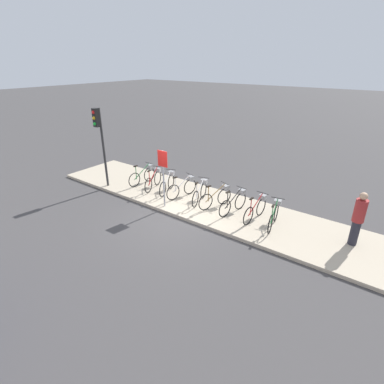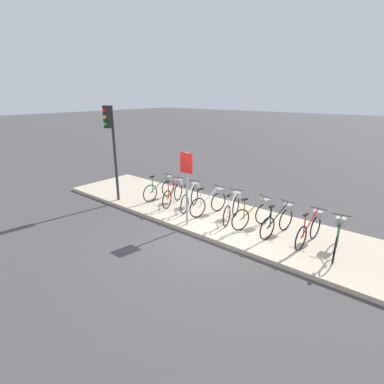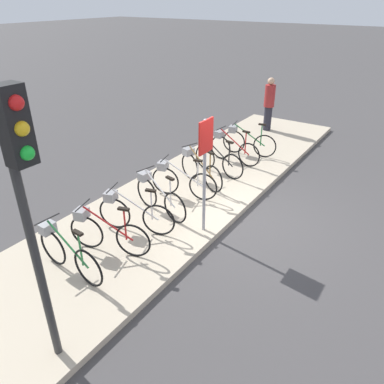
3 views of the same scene
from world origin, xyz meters
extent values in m
plane|color=#423F3F|center=(0.00, 0.00, 0.00)|extent=(120.00, 120.00, 0.00)
cube|color=#B7A88E|center=(0.00, 1.47, 0.06)|extent=(14.05, 2.94, 0.12)
torus|color=black|center=(-3.20, 0.95, 0.45)|extent=(0.07, 0.66, 0.66)
torus|color=black|center=(-3.15, 1.85, 0.45)|extent=(0.07, 0.66, 0.66)
cylinder|color=#267238|center=(-3.18, 1.40, 0.72)|extent=(0.08, 0.92, 0.56)
cylinder|color=#267238|center=(-3.19, 1.08, 0.75)|extent=(0.03, 0.03, 0.59)
cube|color=black|center=(-3.19, 1.08, 1.06)|extent=(0.08, 0.20, 0.04)
cylinder|color=#262626|center=(-3.15, 1.85, 1.01)|extent=(0.46, 0.05, 0.02)
cube|color=gray|center=(-3.15, 1.90, 0.82)|extent=(0.25, 0.21, 0.18)
torus|color=black|center=(-2.26, 0.87, 0.45)|extent=(0.23, 0.64, 0.66)
torus|color=black|center=(-2.52, 1.73, 0.45)|extent=(0.23, 0.64, 0.66)
cylinder|color=red|center=(-2.39, 1.30, 0.72)|extent=(0.30, 0.89, 0.56)
cylinder|color=red|center=(-2.29, 0.98, 0.75)|extent=(0.04, 0.04, 0.59)
cube|color=black|center=(-2.29, 0.98, 1.06)|extent=(0.12, 0.21, 0.04)
cylinder|color=#262626|center=(-2.52, 1.73, 1.01)|extent=(0.45, 0.16, 0.02)
cube|color=gray|center=(-2.53, 1.78, 0.82)|extent=(0.29, 0.26, 0.18)
torus|color=black|center=(-1.49, 0.91, 0.45)|extent=(0.24, 0.64, 0.66)
torus|color=black|center=(-1.76, 1.77, 0.45)|extent=(0.24, 0.64, 0.66)
cylinder|color=silver|center=(-1.63, 1.34, 0.72)|extent=(0.31, 0.89, 0.56)
cylinder|color=silver|center=(-1.53, 1.03, 0.75)|extent=(0.04, 0.04, 0.59)
cube|color=black|center=(-1.53, 1.03, 1.06)|extent=(0.13, 0.21, 0.04)
cylinder|color=#262626|center=(-1.76, 1.77, 1.01)|extent=(0.45, 0.16, 0.02)
cube|color=gray|center=(-1.78, 1.82, 0.82)|extent=(0.29, 0.26, 0.18)
torus|color=black|center=(-0.94, 0.92, 0.45)|extent=(0.18, 0.65, 0.66)
torus|color=black|center=(-0.75, 1.81, 0.45)|extent=(0.18, 0.65, 0.66)
cylinder|color=silver|center=(-0.85, 1.37, 0.72)|extent=(0.23, 0.91, 0.56)
cylinder|color=silver|center=(-0.92, 1.04, 0.75)|extent=(0.04, 0.04, 0.59)
cube|color=black|center=(-0.92, 1.04, 1.06)|extent=(0.11, 0.21, 0.04)
cylinder|color=#262626|center=(-0.75, 1.81, 1.01)|extent=(0.45, 0.12, 0.02)
cube|color=gray|center=(-0.74, 1.86, 0.82)|extent=(0.28, 0.25, 0.18)
torus|color=black|center=(0.15, 0.95, 0.45)|extent=(0.20, 0.65, 0.66)
torus|color=black|center=(-0.07, 1.83, 0.45)|extent=(0.20, 0.65, 0.66)
cylinder|color=silver|center=(0.04, 1.39, 0.72)|extent=(0.26, 0.90, 0.56)
cylinder|color=silver|center=(0.12, 1.07, 0.75)|extent=(0.04, 0.04, 0.59)
cube|color=black|center=(0.12, 1.07, 1.06)|extent=(0.12, 0.21, 0.04)
cylinder|color=#262626|center=(-0.07, 1.83, 1.01)|extent=(0.45, 0.14, 0.02)
cube|color=gray|center=(-0.08, 1.87, 0.82)|extent=(0.28, 0.25, 0.18)
torus|color=black|center=(0.62, 0.96, 0.45)|extent=(0.25, 0.64, 0.66)
torus|color=black|center=(0.92, 1.82, 0.45)|extent=(0.25, 0.64, 0.66)
cylinder|color=olive|center=(0.77, 1.39, 0.72)|extent=(0.33, 0.88, 0.56)
cylinder|color=olive|center=(0.66, 1.08, 0.75)|extent=(0.04, 0.04, 0.59)
cube|color=black|center=(0.66, 1.08, 1.06)|extent=(0.13, 0.21, 0.04)
cylinder|color=#262626|center=(0.92, 1.82, 1.01)|extent=(0.44, 0.17, 0.02)
cube|color=gray|center=(0.93, 1.87, 0.82)|extent=(0.29, 0.27, 0.18)
torus|color=black|center=(1.48, 0.92, 0.45)|extent=(0.14, 0.66, 0.66)
torus|color=black|center=(1.63, 1.82, 0.45)|extent=(0.14, 0.66, 0.66)
cylinder|color=black|center=(1.56, 1.37, 0.72)|extent=(0.18, 0.91, 0.56)
cylinder|color=black|center=(1.50, 1.05, 0.75)|extent=(0.04, 0.04, 0.59)
cube|color=black|center=(1.50, 1.05, 1.06)|extent=(0.10, 0.21, 0.04)
cylinder|color=#262626|center=(1.63, 1.82, 1.01)|extent=(0.46, 0.10, 0.02)
cube|color=gray|center=(1.64, 1.86, 0.82)|extent=(0.27, 0.24, 0.18)
torus|color=black|center=(2.41, 0.93, 0.45)|extent=(0.08, 0.66, 0.66)
torus|color=black|center=(2.47, 1.83, 0.45)|extent=(0.08, 0.66, 0.66)
cylinder|color=red|center=(2.44, 1.38, 0.72)|extent=(0.09, 0.92, 0.56)
cylinder|color=red|center=(2.41, 1.05, 0.75)|extent=(0.03, 0.03, 0.59)
cube|color=black|center=(2.41, 1.05, 1.06)|extent=(0.08, 0.20, 0.04)
cylinder|color=#262626|center=(2.47, 1.83, 1.01)|extent=(0.46, 0.05, 0.02)
cube|color=gray|center=(2.47, 1.88, 0.82)|extent=(0.25, 0.22, 0.18)
torus|color=black|center=(3.24, 0.84, 0.45)|extent=(0.15, 0.66, 0.66)
torus|color=black|center=(3.08, 1.74, 0.45)|extent=(0.15, 0.66, 0.66)
cylinder|color=#267238|center=(3.16, 1.29, 0.72)|extent=(0.19, 0.91, 0.56)
cylinder|color=#267238|center=(3.22, 0.97, 0.75)|extent=(0.04, 0.04, 0.59)
cube|color=black|center=(3.22, 0.97, 1.06)|extent=(0.10, 0.21, 0.04)
cylinder|color=#262626|center=(3.08, 1.74, 1.01)|extent=(0.46, 0.11, 0.02)
cube|color=gray|center=(3.07, 1.78, 0.82)|extent=(0.27, 0.24, 0.18)
cylinder|color=#23232D|center=(5.56, 1.77, 0.52)|extent=(0.26, 0.26, 0.80)
cylinder|color=maroon|center=(5.56, 1.77, 1.27)|extent=(0.34, 0.34, 0.71)
sphere|color=tan|center=(5.56, 1.77, 1.75)|extent=(0.23, 0.23, 0.23)
cylinder|color=#2D2D2D|center=(-4.32, 0.35, 1.84)|extent=(0.10, 0.10, 3.43)
cube|color=black|center=(-4.32, 0.17, 3.18)|extent=(0.24, 0.20, 0.75)
sphere|color=red|center=(-4.32, 0.07, 3.40)|extent=(0.14, 0.14, 0.14)
sphere|color=gold|center=(-4.32, 0.07, 3.17)|extent=(0.14, 0.14, 0.14)
sphere|color=green|center=(-4.32, 0.07, 2.94)|extent=(0.14, 0.14, 0.14)
cylinder|color=#99999E|center=(-0.86, 0.30, 1.23)|extent=(0.06, 0.06, 2.23)
cube|color=red|center=(-0.86, 0.28, 2.05)|extent=(0.44, 0.03, 0.60)
camera|label=1|loc=(6.22, -7.49, 5.37)|focal=28.00mm
camera|label=2|loc=(4.64, -6.09, 3.94)|focal=28.00mm
camera|label=3|loc=(-6.12, -2.94, 4.22)|focal=35.00mm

